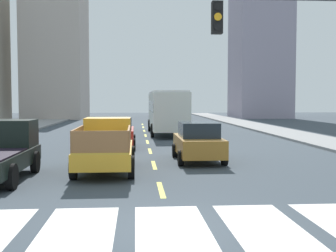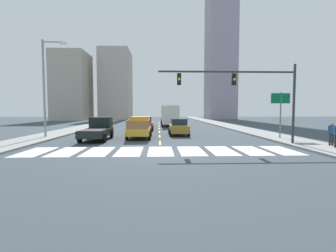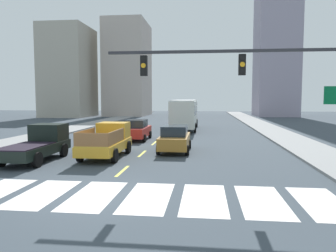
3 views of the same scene
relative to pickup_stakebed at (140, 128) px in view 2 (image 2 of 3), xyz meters
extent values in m
plane|color=#38414A|center=(1.89, -7.90, -0.94)|extent=(160.00, 160.00, 0.00)
cube|color=gray|center=(12.91, 10.10, -0.86)|extent=(3.36, 110.00, 0.15)
cube|color=gray|center=(-9.14, 10.10, -0.86)|extent=(3.36, 110.00, 0.15)
cube|color=silver|center=(-5.97, -7.90, -0.93)|extent=(1.55, 3.72, 0.01)
cube|color=silver|center=(-4.01, -7.90, -0.93)|extent=(1.55, 3.72, 0.01)
cube|color=silver|center=(-2.04, -7.90, -0.93)|extent=(1.55, 3.72, 0.01)
cube|color=silver|center=(-0.08, -7.90, -0.93)|extent=(1.55, 3.72, 0.01)
cube|color=silver|center=(1.89, -7.90, -0.93)|extent=(1.55, 3.72, 0.01)
cube|color=silver|center=(3.85, -7.90, -0.93)|extent=(1.55, 3.72, 0.01)
cube|color=silver|center=(5.82, -7.90, -0.93)|extent=(1.55, 3.72, 0.01)
cube|color=silver|center=(7.78, -7.90, -0.93)|extent=(1.55, 3.72, 0.01)
cube|color=silver|center=(9.74, -7.90, -0.93)|extent=(1.55, 3.72, 0.01)
cube|color=#DDD648|center=(1.89, -3.90, -0.93)|extent=(0.16, 2.40, 0.01)
cube|color=#DDD648|center=(1.89, 1.10, -0.93)|extent=(0.16, 2.40, 0.01)
cube|color=#DDD648|center=(1.89, 6.10, -0.93)|extent=(0.16, 2.40, 0.01)
cube|color=#DDD648|center=(1.89, 11.10, -0.93)|extent=(0.16, 2.40, 0.01)
cube|color=#DDD648|center=(1.89, 16.10, -0.93)|extent=(0.16, 2.40, 0.01)
cube|color=#DDD648|center=(1.89, 21.10, -0.93)|extent=(0.16, 2.40, 0.01)
cube|color=#DDD648|center=(1.89, 26.10, -0.93)|extent=(0.16, 2.40, 0.01)
cube|color=#DDD648|center=(1.89, 31.10, -0.93)|extent=(0.16, 2.40, 0.01)
cube|color=gold|center=(0.00, -0.44, -0.26)|extent=(1.96, 5.20, 0.56)
cube|color=gold|center=(0.00, 1.26, 0.52)|extent=(1.84, 1.60, 1.00)
cube|color=#19232D|center=(0.00, 1.70, 0.70)|extent=(1.72, 0.08, 0.56)
cube|color=gold|center=(0.00, -1.39, 0.05)|extent=(1.84, 3.30, 0.06)
cylinder|color=black|center=(-0.98, 1.12, -0.54)|extent=(0.22, 0.80, 0.80)
cylinder|color=black|center=(0.98, 1.12, -0.54)|extent=(0.22, 0.80, 0.80)
cylinder|color=black|center=(-0.98, -2.00, -0.54)|extent=(0.22, 0.80, 0.80)
cylinder|color=black|center=(0.98, -2.00, -0.54)|extent=(0.22, 0.80, 0.80)
cube|color=#906139|center=(-0.90, -1.39, 0.43)|extent=(0.06, 3.17, 0.70)
cube|color=#906139|center=(0.90, -1.39, 0.43)|extent=(0.06, 3.17, 0.70)
cube|color=#906139|center=(0.00, -2.97, 0.43)|extent=(1.80, 0.06, 0.70)
cube|color=black|center=(-3.55, -2.08, -0.26)|extent=(1.96, 5.20, 0.56)
cube|color=black|center=(-3.55, -0.38, 0.52)|extent=(1.84, 1.60, 1.00)
cube|color=#19232D|center=(-3.55, 0.06, 0.70)|extent=(1.72, 0.08, 0.56)
cube|color=black|center=(-3.55, -3.03, 0.05)|extent=(1.84, 3.30, 0.06)
cylinder|color=black|center=(-4.53, -0.52, -0.54)|extent=(0.22, 0.80, 0.80)
cylinder|color=black|center=(-2.57, -0.52, -0.54)|extent=(0.22, 0.80, 0.80)
cylinder|color=black|center=(-4.53, -3.64, -0.54)|extent=(0.22, 0.80, 0.80)
cylinder|color=black|center=(-2.57, -3.64, -0.54)|extent=(0.22, 0.80, 0.80)
cube|color=silver|center=(3.58, 17.39, 0.91)|extent=(2.50, 10.80, 2.70)
cube|color=#19232D|center=(3.58, 17.39, 1.26)|extent=(2.52, 9.94, 0.80)
cube|color=silver|center=(3.58, 17.39, 2.32)|extent=(2.40, 10.37, 0.12)
cylinder|color=black|center=(2.33, 20.74, -0.44)|extent=(0.22, 1.00, 1.00)
cylinder|color=black|center=(4.83, 20.74, -0.44)|extent=(0.22, 1.00, 1.00)
cylinder|color=black|center=(2.33, 14.42, -0.44)|extent=(0.22, 1.00, 1.00)
cylinder|color=black|center=(4.83, 14.42, -0.44)|extent=(0.22, 1.00, 1.00)
cube|color=#A67027|center=(3.87, 2.14, -0.24)|extent=(1.80, 4.40, 0.76)
cube|color=#1E2833|center=(3.87, 1.99, 0.46)|extent=(1.58, 2.11, 0.64)
cylinder|color=black|center=(2.97, 3.50, -0.62)|extent=(0.22, 0.64, 0.64)
cylinder|color=black|center=(4.77, 3.50, -0.62)|extent=(0.22, 0.64, 0.64)
cylinder|color=black|center=(2.97, 0.77, -0.62)|extent=(0.22, 0.64, 0.64)
cylinder|color=black|center=(4.77, 0.77, -0.62)|extent=(0.22, 0.64, 0.64)
cube|color=red|center=(0.12, 7.81, -0.24)|extent=(1.80, 4.40, 0.76)
cube|color=#1E2833|center=(0.12, 7.66, 0.46)|extent=(1.58, 2.11, 0.64)
cylinder|color=black|center=(-0.78, 9.17, -0.62)|extent=(0.22, 0.64, 0.64)
cylinder|color=black|center=(1.02, 9.17, -0.62)|extent=(0.22, 0.64, 0.64)
cylinder|color=black|center=(-0.78, 6.45, -0.62)|extent=(0.22, 0.64, 0.64)
cylinder|color=black|center=(1.02, 6.45, -0.62)|extent=(0.22, 0.64, 0.64)
cylinder|color=#2D2D33|center=(11.83, -5.48, 2.06)|extent=(0.18, 0.18, 6.00)
cube|color=#2D2D33|center=(6.79, -5.48, 4.46)|extent=(10.07, 0.12, 0.12)
cube|color=black|center=(7.30, -5.48, 3.91)|extent=(0.28, 0.24, 0.84)
cylinder|color=black|center=(7.30, -5.61, 4.17)|extent=(0.20, 0.04, 0.20)
cylinder|color=orange|center=(7.30, -5.61, 3.91)|extent=(0.20, 0.04, 0.20)
cylinder|color=black|center=(7.30, -5.61, 3.65)|extent=(0.20, 0.04, 0.20)
cube|color=black|center=(3.27, -5.48, 3.91)|extent=(0.28, 0.24, 0.84)
cylinder|color=black|center=(3.27, -5.61, 4.17)|extent=(0.20, 0.04, 0.20)
cylinder|color=orange|center=(3.27, -5.61, 3.91)|extent=(0.20, 0.04, 0.20)
cylinder|color=black|center=(3.27, -5.61, 3.65)|extent=(0.20, 0.04, 0.20)
cylinder|color=slate|center=(12.61, -1.94, 1.16)|extent=(0.12, 0.12, 4.20)
cube|color=#086034|center=(12.56, -1.96, 2.71)|extent=(1.70, 0.06, 0.90)
cylinder|color=gray|center=(-8.74, -0.18, 3.56)|extent=(0.20, 0.20, 9.00)
cube|color=gray|center=(-7.84, -0.18, 7.86)|extent=(1.80, 0.10, 0.10)
cube|color=silver|center=(-6.94, -0.18, 7.76)|extent=(0.60, 0.28, 0.16)
cylinder|color=#272D2F|center=(13.76, -6.81, -0.37)|extent=(0.14, 0.14, 0.84)
cylinder|color=#272D2F|center=(13.96, -6.81, -0.37)|extent=(0.14, 0.14, 0.84)
cylinder|color=navy|center=(13.86, -6.81, 0.34)|extent=(0.34, 0.34, 0.58)
cylinder|color=navy|center=(13.64, -6.81, 0.30)|extent=(0.09, 0.09, 0.54)
cylinder|color=navy|center=(14.08, -6.81, 0.30)|extent=(0.09, 0.09, 0.54)
sphere|color=tan|center=(13.86, -6.81, 0.74)|extent=(0.22, 0.22, 0.22)
cylinder|color=black|center=(13.41, -7.84, -0.37)|extent=(0.14, 0.14, 0.84)
cylinder|color=#2E5577|center=(13.29, -7.84, 0.30)|extent=(0.09, 0.09, 0.54)
cube|color=#978EA1|center=(19.60, 48.02, 23.22)|extent=(7.59, 9.48, 48.31)
cube|color=#AEA696|center=(-20.34, 41.79, 7.62)|extent=(8.18, 10.26, 17.12)
cube|color=#B7A89E|center=(-10.02, 47.65, 8.55)|extent=(7.95, 11.82, 18.98)
camera|label=1|loc=(1.12, -17.08, 1.78)|focal=47.41mm
camera|label=2|loc=(1.74, -23.70, 1.70)|focal=26.70mm
camera|label=3|loc=(5.82, -19.08, 2.55)|focal=34.94mm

